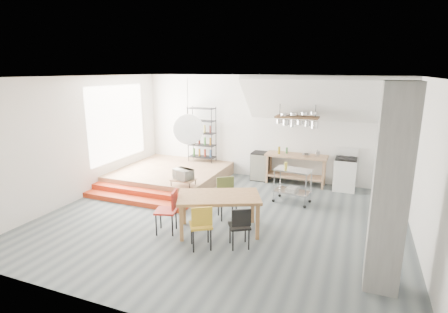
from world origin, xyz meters
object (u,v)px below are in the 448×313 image
at_px(dining_table, 219,199).
at_px(mini_fridge, 260,166).
at_px(rolling_cart, 293,181).
at_px(stove, 345,174).

xyz_separation_m(dining_table, mini_fridge, (-0.19, 3.83, -0.28)).
distance_m(dining_table, rolling_cart, 2.50).
bearing_deg(stove, dining_table, -121.45).
xyz_separation_m(stove, mini_fridge, (-2.51, 0.04, -0.04)).
bearing_deg(dining_table, rolling_cart, 39.16).
height_order(rolling_cart, mini_fridge, rolling_cart).
distance_m(stove, dining_table, 4.45).
xyz_separation_m(stove, dining_table, (-2.32, -3.79, 0.24)).
bearing_deg(mini_fridge, rolling_cart, -50.73).
distance_m(rolling_cart, mini_fridge, 2.07).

